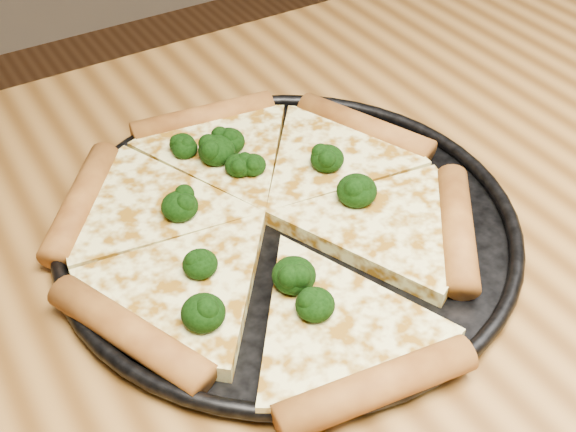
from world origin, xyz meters
TOP-DOWN VIEW (x-y plane):
  - dining_table at (0.00, 0.00)m, footprint 1.20×0.90m
  - pizza_pan at (-0.12, 0.11)m, footprint 0.38×0.38m
  - pizza at (-0.13, 0.11)m, footprint 0.36×0.38m
  - broccoli_florets at (-0.14, 0.12)m, footprint 0.20×0.25m

SIDE VIEW (x-z plane):
  - dining_table at x=0.00m, z-range 0.28..1.03m
  - pizza_pan at x=-0.12m, z-range 0.75..0.77m
  - pizza at x=-0.13m, z-range 0.75..0.78m
  - broccoli_florets at x=-0.14m, z-range 0.77..0.79m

